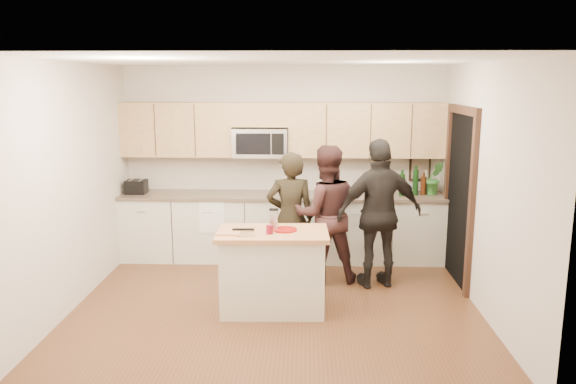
{
  "coord_description": "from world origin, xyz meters",
  "views": [
    {
      "loc": [
        0.33,
        -5.97,
        2.5
      ],
      "look_at": [
        0.12,
        0.35,
        1.24
      ],
      "focal_mm": 35.0,
      "sensor_mm": 36.0,
      "label": 1
    }
  ],
  "objects_px": {
    "woman_left": "(291,218)",
    "woman_center": "(325,214)",
    "woman_right": "(380,214)",
    "island": "(273,271)",
    "toaster": "(136,187)"
  },
  "relations": [
    {
      "from": "island",
      "to": "woman_left",
      "type": "height_order",
      "value": "woman_left"
    },
    {
      "from": "woman_left",
      "to": "woman_center",
      "type": "bearing_deg",
      "value": 177.07
    },
    {
      "from": "woman_left",
      "to": "toaster",
      "type": "bearing_deg",
      "value": -27.99
    },
    {
      "from": "toaster",
      "to": "woman_right",
      "type": "xyz_separation_m",
      "value": [
        3.27,
        -1.01,
        -0.12
      ]
    },
    {
      "from": "toaster",
      "to": "woman_right",
      "type": "distance_m",
      "value": 3.43
    },
    {
      "from": "island",
      "to": "toaster",
      "type": "xyz_separation_m",
      "value": [
        -2.02,
        1.8,
        0.58
      ]
    },
    {
      "from": "woman_center",
      "to": "woman_right",
      "type": "distance_m",
      "value": 0.67
    },
    {
      "from": "toaster",
      "to": "woman_left",
      "type": "bearing_deg",
      "value": -21.99
    },
    {
      "from": "woman_right",
      "to": "island",
      "type": "bearing_deg",
      "value": 18.32
    },
    {
      "from": "woman_left",
      "to": "woman_center",
      "type": "distance_m",
      "value": 0.43
    },
    {
      "from": "woman_center",
      "to": "woman_right",
      "type": "bearing_deg",
      "value": 157.51
    },
    {
      "from": "woman_center",
      "to": "woman_right",
      "type": "xyz_separation_m",
      "value": [
        0.65,
        -0.15,
        0.05
      ]
    },
    {
      "from": "toaster",
      "to": "woman_center",
      "type": "xyz_separation_m",
      "value": [
        2.62,
        -0.86,
        -0.17
      ]
    },
    {
      "from": "woman_right",
      "to": "woman_left",
      "type": "bearing_deg",
      "value": -20.66
    },
    {
      "from": "woman_center",
      "to": "woman_right",
      "type": "height_order",
      "value": "woman_right"
    }
  ]
}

